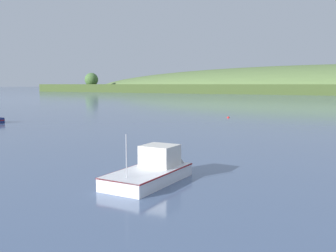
# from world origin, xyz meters

# --- Properties ---
(fishing_boat_moored) EXTENTS (3.23, 6.86, 4.32)m
(fishing_boat_moored) POSITION_xyz_m (4.28, 25.88, 0.41)
(fishing_boat_moored) COLOR white
(fishing_boat_moored) RESTS_ON ground
(mooring_buoy_foreground) EXTENTS (0.47, 0.47, 0.55)m
(mooring_buoy_foreground) POSITION_xyz_m (-9.47, 69.18, 0.00)
(mooring_buoy_foreground) COLOR red
(mooring_buoy_foreground) RESTS_ON ground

